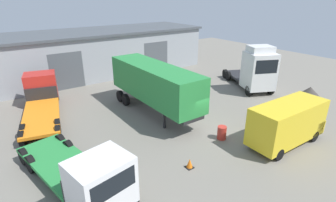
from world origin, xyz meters
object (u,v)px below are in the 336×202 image
at_px(gravel_pile, 309,94).
at_px(flatbed_truck_white, 87,176).
at_px(flatbed_truck_red, 41,95).
at_px(traffic_cone, 190,164).
at_px(oil_drum, 222,133).
at_px(container_trailer_green, 154,83).
at_px(delivery_van_yellow, 289,122).
at_px(tractor_unit_white, 256,70).

bearing_deg(gravel_pile, flatbed_truck_white, -178.65).
height_order(flatbed_truck_red, traffic_cone, flatbed_truck_red).
height_order(gravel_pile, oil_drum, gravel_pile).
relative_size(container_trailer_green, flatbed_truck_red, 1.06).
bearing_deg(delivery_van_yellow, flatbed_truck_red, 129.53).
relative_size(oil_drum, traffic_cone, 1.60).
xyz_separation_m(flatbed_truck_white, gravel_pile, (19.71, 0.46, -0.60)).
distance_m(tractor_unit_white, oil_drum, 10.47).
bearing_deg(gravel_pile, tractor_unit_white, 109.39).
bearing_deg(flatbed_truck_white, container_trailer_green, 118.80).
xyz_separation_m(container_trailer_green, flatbed_truck_white, (-7.48, -6.24, -1.20)).
relative_size(flatbed_truck_red, oil_drum, 9.94).
height_order(delivery_van_yellow, traffic_cone, delivery_van_yellow).
distance_m(tractor_unit_white, gravel_pile, 4.98).
height_order(tractor_unit_white, flatbed_truck_white, tractor_unit_white).
relative_size(flatbed_truck_white, oil_drum, 9.11).
xyz_separation_m(tractor_unit_white, traffic_cone, (-12.91, -5.79, -1.82)).
xyz_separation_m(delivery_van_yellow, oil_drum, (-2.91, 2.67, -1.02)).
height_order(delivery_van_yellow, oil_drum, delivery_van_yellow).
relative_size(tractor_unit_white, traffic_cone, 13.06).
distance_m(delivery_van_yellow, oil_drum, 4.08).
distance_m(delivery_van_yellow, traffic_cone, 6.84).
height_order(tractor_unit_white, container_trailer_green, tractor_unit_white).
distance_m(flatbed_truck_white, oil_drum, 8.92).
xyz_separation_m(tractor_unit_white, delivery_van_yellow, (-6.34, -7.29, -0.61)).
relative_size(container_trailer_green, oil_drum, 10.55).
xyz_separation_m(flatbed_truck_red, gravel_pile, (19.20, -11.65, -0.59)).
bearing_deg(flatbed_truck_white, tractor_unit_white, 94.36).
bearing_deg(delivery_van_yellow, tractor_unit_white, 50.52).
xyz_separation_m(delivery_van_yellow, gravel_pile, (7.93, 2.78, -0.78)).
xyz_separation_m(container_trailer_green, traffic_cone, (-2.27, -7.04, -2.22)).
bearing_deg(flatbed_truck_red, gravel_pile, -108.14).
distance_m(container_trailer_green, flatbed_truck_white, 9.81).
xyz_separation_m(flatbed_truck_red, traffic_cone, (4.71, -12.93, -1.01)).
distance_m(gravel_pile, oil_drum, 10.84).
xyz_separation_m(delivery_van_yellow, traffic_cone, (-6.57, 1.50, -1.20)).
bearing_deg(gravel_pile, oil_drum, -179.45).
bearing_deg(tractor_unit_white, flatbed_truck_red, -87.34).
relative_size(flatbed_truck_white, delivery_van_yellow, 1.48).
relative_size(tractor_unit_white, gravel_pile, 2.46).
height_order(tractor_unit_white, oil_drum, tractor_unit_white).
bearing_deg(delivery_van_yellow, gravel_pile, 20.83).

